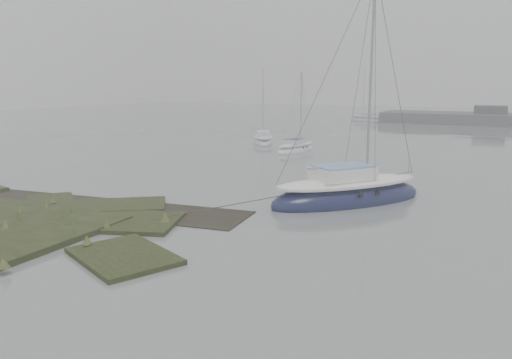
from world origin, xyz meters
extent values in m
plane|color=slate|center=(0.00, 30.00, 0.00)|extent=(160.00, 160.00, 0.00)
cube|color=#424247|center=(10.00, 61.00, 1.40)|extent=(4.00, 3.00, 2.20)
ellipsoid|color=#111635|center=(4.81, 9.95, 0.14)|extent=(7.05, 7.79, 1.93)
ellipsoid|color=white|center=(4.81, 9.95, 0.91)|extent=(6.00, 6.67, 0.54)
cube|color=white|center=(4.59, 9.69, 1.38)|extent=(3.04, 3.18, 0.57)
cube|color=#6B90BB|center=(4.59, 9.69, 1.70)|extent=(2.81, 2.94, 0.09)
cylinder|color=#939399|center=(5.45, 10.74, 5.84)|extent=(0.12, 0.12, 9.07)
cylinder|color=#939399|center=(4.45, 9.51, 1.70)|extent=(2.09, 2.52, 0.10)
ellipsoid|color=silver|center=(-3.57, 25.08, 0.08)|extent=(2.51, 5.07, 1.18)
ellipsoid|color=silver|center=(-3.57, 25.08, 0.55)|extent=(2.07, 4.40, 0.33)
cube|color=silver|center=(-3.61, 24.87, 0.85)|extent=(1.34, 1.83, 0.35)
cube|color=navy|center=(-3.61, 24.87, 1.04)|extent=(1.25, 1.68, 0.06)
cylinder|color=#939399|center=(-3.45, 25.69, 3.57)|extent=(0.08, 0.08, 5.55)
cylinder|color=#939399|center=(-3.64, 24.74, 1.04)|extent=(0.44, 1.92, 0.06)
ellipsoid|color=silver|center=(-8.33, 29.06, 0.09)|extent=(3.91, 5.44, 1.27)
ellipsoid|color=silver|center=(-8.33, 29.06, 0.60)|extent=(3.30, 4.68, 0.36)
cube|color=silver|center=(-8.22, 28.87, 0.91)|extent=(1.81, 2.11, 0.37)
cube|color=silver|center=(-8.22, 28.87, 1.12)|extent=(1.68, 1.94, 0.06)
cylinder|color=#939399|center=(-8.63, 29.66, 3.85)|extent=(0.08, 0.08, 5.98)
cylinder|color=#939399|center=(-8.16, 28.73, 1.12)|extent=(1.01, 1.89, 0.07)
ellipsoid|color=#9FA5A9|center=(-6.01, 59.77, 0.10)|extent=(5.96, 4.15, 1.39)
ellipsoid|color=silver|center=(-6.01, 59.77, 0.65)|extent=(5.14, 3.49, 0.39)
cube|color=silver|center=(-5.79, 59.67, 1.00)|extent=(2.29, 1.95, 0.41)
cube|color=silver|center=(-5.79, 59.67, 1.22)|extent=(2.11, 1.80, 0.07)
cylinder|color=#939399|center=(-6.67, 60.09, 4.20)|extent=(0.09, 0.09, 6.53)
cylinder|color=#939399|center=(-5.64, 59.60, 1.22)|extent=(2.09, 1.05, 0.07)
camera|label=1|loc=(10.67, -12.13, 5.41)|focal=35.00mm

